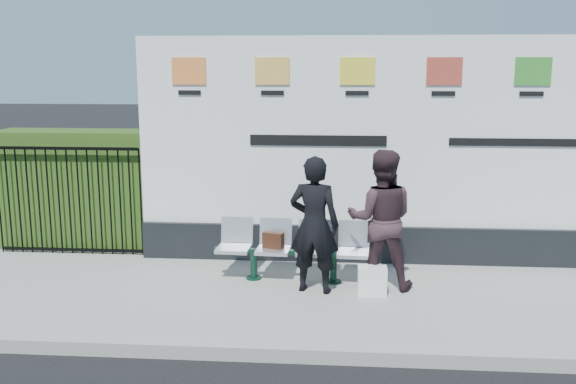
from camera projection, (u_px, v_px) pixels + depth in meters
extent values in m
cube|color=gray|center=(407.00, 300.00, 7.45)|extent=(14.00, 3.00, 0.12)
cube|color=gray|center=(424.00, 357.00, 5.98)|extent=(14.00, 0.18, 0.14)
cube|color=black|center=(435.00, 244.00, 8.67)|extent=(8.00, 0.30, 0.50)
cube|color=white|center=(440.00, 133.00, 8.38)|extent=(8.00, 0.14, 2.50)
cube|color=#2C4A16|center=(81.00, 188.00, 9.38)|extent=(2.35, 0.70, 1.70)
imported|color=black|center=(314.00, 225.00, 7.44)|extent=(0.65, 0.49, 1.62)
imported|color=#332127|center=(381.00, 219.00, 7.58)|extent=(0.84, 0.67, 1.67)
cube|color=black|center=(273.00, 240.00, 7.89)|extent=(0.28, 0.18, 0.20)
cube|color=silver|center=(372.00, 281.00, 7.44)|extent=(0.33, 0.20, 0.33)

